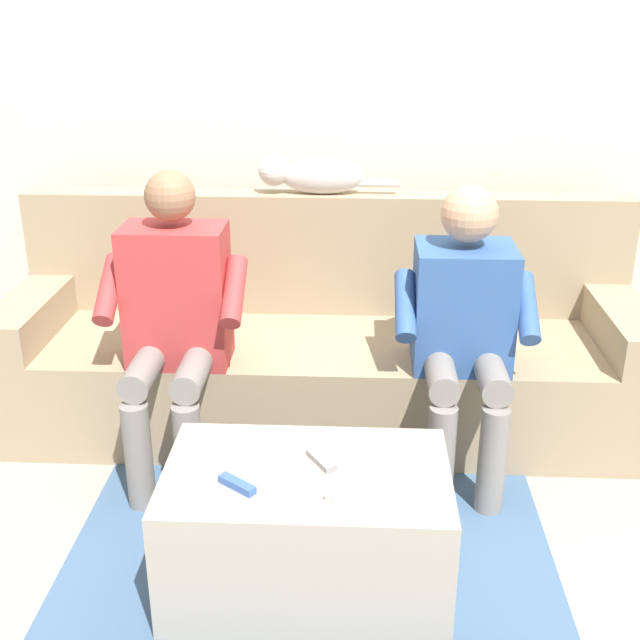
% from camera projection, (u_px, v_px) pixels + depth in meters
% --- Properties ---
extents(ground_plane, '(8.00, 8.00, 0.00)m').
position_uv_depth(ground_plane, '(314.00, 516.00, 2.84)').
color(ground_plane, gray).
extents(back_wall, '(5.66, 0.06, 2.63)m').
position_uv_depth(back_wall, '(329.00, 95.00, 3.48)').
color(back_wall, beige).
rests_on(back_wall, ground).
extents(couch, '(2.62, 0.76, 0.94)m').
position_uv_depth(couch, '(323.00, 353.00, 3.40)').
color(couch, '#9E896B').
rests_on(couch, ground).
extents(coffee_table, '(0.85, 0.53, 0.42)m').
position_uv_depth(coffee_table, '(307.00, 529.00, 2.44)').
color(coffee_table, '#A89E8E').
rests_on(coffee_table, ground).
extents(person_left_seated, '(0.51, 0.56, 1.10)m').
position_uv_depth(person_left_seated, '(464.00, 318.00, 2.93)').
color(person_left_seated, '#335693').
rests_on(person_left_seated, ground).
extents(person_right_seated, '(0.53, 0.54, 1.15)m').
position_uv_depth(person_right_seated, '(174.00, 312.00, 2.94)').
color(person_right_seated, '#B23838').
rests_on(person_right_seated, ground).
extents(cat_on_backrest, '(0.60, 0.13, 0.17)m').
position_uv_depth(cat_on_backrest, '(310.00, 174.00, 3.36)').
color(cat_on_backrest, silver).
rests_on(cat_on_backrest, couch).
extents(remote_blue, '(0.12, 0.10, 0.02)m').
position_uv_depth(remote_blue, '(237.00, 484.00, 2.27)').
color(remote_blue, '#3860B7').
rests_on(remote_blue, coffee_table).
extents(remote_gray, '(0.10, 0.12, 0.02)m').
position_uv_depth(remote_gray, '(322.00, 460.00, 2.39)').
color(remote_gray, gray).
rests_on(remote_gray, coffee_table).
extents(remote_white, '(0.11, 0.11, 0.03)m').
position_uv_depth(remote_white, '(344.00, 491.00, 2.24)').
color(remote_white, white).
rests_on(remote_white, coffee_table).
extents(floor_rug, '(1.60, 1.43, 0.01)m').
position_uv_depth(floor_rug, '(310.00, 559.00, 2.62)').
color(floor_rug, '#426084').
rests_on(floor_rug, ground).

